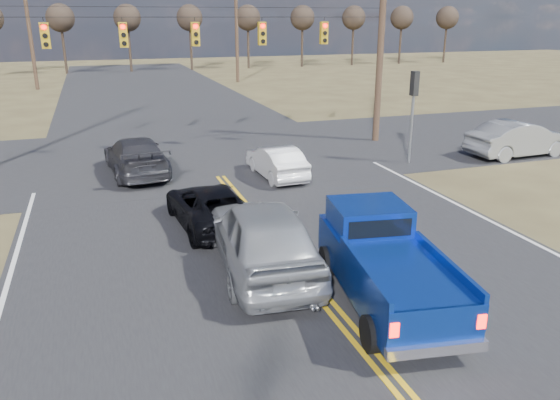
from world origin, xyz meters
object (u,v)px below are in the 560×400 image
object	(u,v)px
silver_suv	(262,236)
dgrey_car_queue	(136,156)
white_car_queue	(276,162)
cross_car_east_near	(519,139)
pickup_truck	(384,263)
black_suv	(210,206)

from	to	relation	value
silver_suv	dgrey_car_queue	bearing A→B (deg)	-72.93
white_car_queue	cross_car_east_near	world-z (taller)	cross_car_east_near
pickup_truck	dgrey_car_queue	world-z (taller)	pickup_truck
black_suv	cross_car_east_near	world-z (taller)	cross_car_east_near
white_car_queue	silver_suv	bearing A→B (deg)	66.96
cross_car_east_near	pickup_truck	bearing A→B (deg)	125.87
white_car_queue	cross_car_east_near	distance (m)	11.42
black_suv	cross_car_east_near	xyz separation A→B (m)	(14.95, 4.03, 0.19)
pickup_truck	cross_car_east_near	size ratio (longest dim) A/B	1.08
silver_suv	white_car_queue	distance (m)	8.34
silver_suv	black_suv	xyz separation A→B (m)	(-0.57, 3.48, -0.31)
pickup_truck	cross_car_east_near	xyz separation A→B (m)	(12.30, 9.85, -0.12)
white_car_queue	cross_car_east_near	size ratio (longest dim) A/B	0.78
dgrey_car_queue	cross_car_east_near	size ratio (longest dim) A/B	1.05
silver_suv	white_car_queue	size ratio (longest dim) A/B	1.41
silver_suv	cross_car_east_near	bearing A→B (deg)	-147.84
pickup_truck	black_suv	distance (m)	6.41
silver_suv	dgrey_car_queue	world-z (taller)	silver_suv
cross_car_east_near	silver_suv	bearing A→B (deg)	114.75
black_suv	pickup_truck	bearing A→B (deg)	110.17
white_car_queue	cross_car_east_near	xyz separation A→B (m)	(11.42, -0.29, 0.18)
black_suv	white_car_queue	distance (m)	5.57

